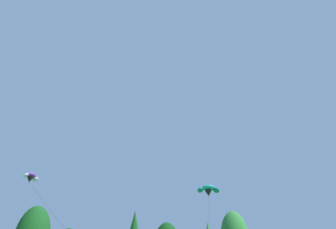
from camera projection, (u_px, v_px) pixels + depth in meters
name	position (u px, v px, depth m)	size (l,w,h in m)	color
parafoil_kite_mid_purple	(31.00, 178.00, 33.72)	(9.78, 11.92, 11.94)	purple
parafoil_kite_far_teal	(208.00, 190.00, 38.18)	(10.76, 17.06, 12.49)	teal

